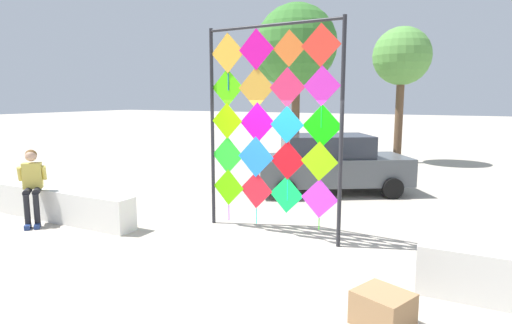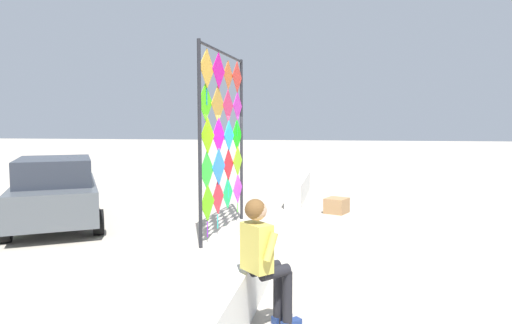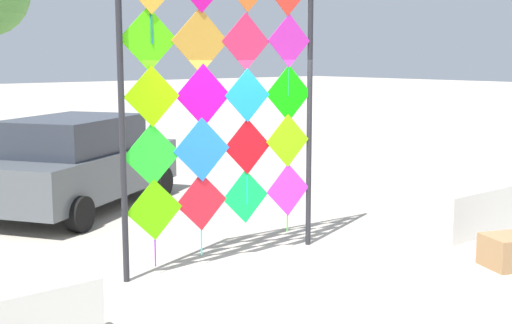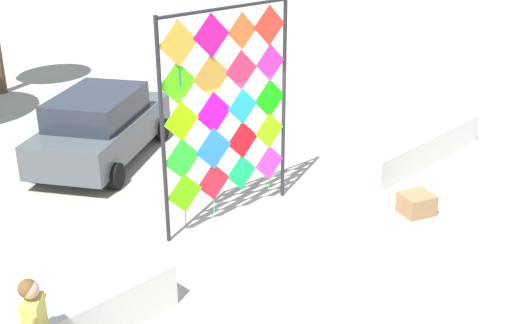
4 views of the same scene
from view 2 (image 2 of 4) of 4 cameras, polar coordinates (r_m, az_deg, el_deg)
ground at (r=9.81m, az=1.17°, el=-8.82°), size 120.00×120.00×0.00m
plaza_ledge_left at (r=5.36m, az=-3.32°, el=-16.77°), size 4.01×0.45×0.66m
plaza_ledge_right at (r=14.18m, az=5.48°, el=-3.28°), size 4.01×0.45×0.66m
kite_display_rack at (r=9.53m, az=-4.20°, el=3.89°), size 2.74×0.28×3.86m
seated_vendor at (r=4.98m, az=1.06°, el=-11.66°), size 0.72×0.71×1.51m
parked_car at (r=11.23m, az=-24.23°, el=-3.41°), size 4.31×3.60×1.56m
cardboard_box_large at (r=11.95m, az=10.24°, el=-5.49°), size 0.73×0.70×0.39m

